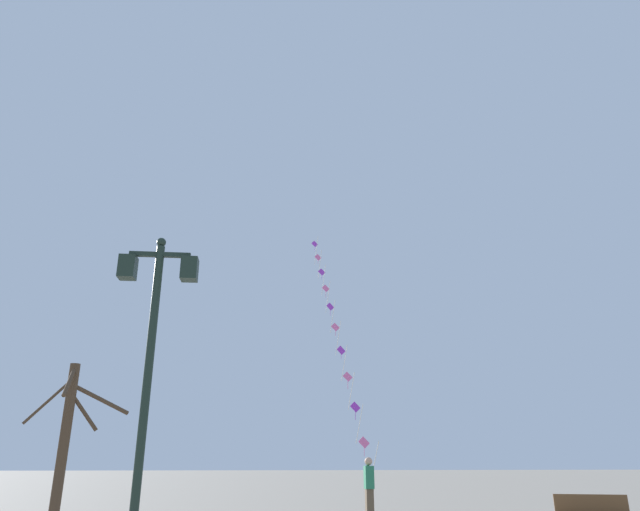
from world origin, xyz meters
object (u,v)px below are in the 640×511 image
object	(u,v)px
twin_lantern_lamp_post	(152,331)
bare_tree	(66,439)
kite_train	(336,328)
kite_flyer	(369,488)

from	to	relation	value
twin_lantern_lamp_post	bare_tree	size ratio (longest dim) A/B	1.40
kite_train	kite_flyer	size ratio (longest dim) A/B	8.12
twin_lantern_lamp_post	kite_train	size ratio (longest dim) A/B	0.38
kite_flyer	bare_tree	bearing A→B (deg)	110.52
kite_train	bare_tree	bearing A→B (deg)	-124.75
twin_lantern_lamp_post	kite_flyer	size ratio (longest dim) A/B	3.10
kite_train	bare_tree	distance (m)	14.24
bare_tree	twin_lantern_lamp_post	bearing A→B (deg)	-60.67
kite_flyer	bare_tree	world-z (taller)	bare_tree
kite_train	kite_flyer	world-z (taller)	kite_train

